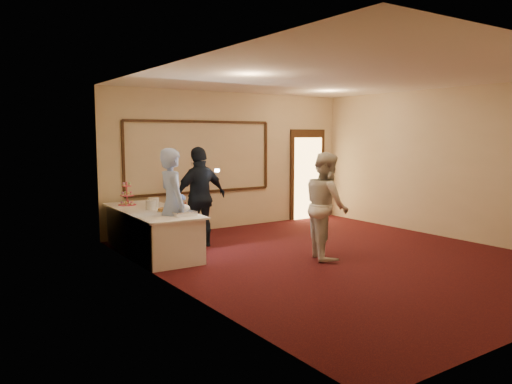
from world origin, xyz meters
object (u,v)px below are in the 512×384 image
(pavlova_tray, at_px, (181,210))
(plate_stack_b, at_px, (154,202))
(woman, at_px, (326,205))
(guest, at_px, (200,197))
(buffet_table, at_px, (152,231))
(plate_stack_a, at_px, (151,205))
(tart, at_px, (166,210))
(cupcake_stand, at_px, (127,196))
(man, at_px, (173,205))

(pavlova_tray, height_order, plate_stack_b, pavlova_tray)
(woman, distance_m, guest, 2.37)
(guest, bearing_deg, pavlova_tray, 38.68)
(buffet_table, bearing_deg, guest, -0.63)
(guest, bearing_deg, plate_stack_b, -25.74)
(plate_stack_a, xyz_separation_m, tart, (0.11, -0.39, -0.05))
(tart, xyz_separation_m, woman, (2.18, -1.63, 0.10))
(plate_stack_b, bearing_deg, guest, -19.11)
(buffet_table, relative_size, cupcake_stand, 5.49)
(buffet_table, bearing_deg, man, -82.78)
(buffet_table, height_order, plate_stack_a, plate_stack_a)
(buffet_table, relative_size, tart, 8.92)
(pavlova_tray, xyz_separation_m, guest, (0.77, 0.78, 0.08))
(plate_stack_a, xyz_separation_m, guest, (0.95, -0.05, 0.08))
(pavlova_tray, bearing_deg, tart, 98.98)
(cupcake_stand, distance_m, guest, 1.37)
(plate_stack_b, height_order, woman, woman)
(woman, xyz_separation_m, guest, (-1.34, 1.96, 0.03))
(buffet_table, height_order, guest, guest)
(tart, bearing_deg, guest, 21.66)
(plate_stack_a, height_order, plate_stack_b, plate_stack_b)
(pavlova_tray, bearing_deg, woman, -29.25)
(buffet_table, distance_m, woman, 3.07)
(plate_stack_a, height_order, man, man)
(woman, relative_size, guest, 0.96)
(cupcake_stand, height_order, plate_stack_a, cupcake_stand)
(tart, relative_size, woman, 0.16)
(cupcake_stand, bearing_deg, plate_stack_a, -78.05)
(pavlova_tray, distance_m, tart, 0.45)
(cupcake_stand, xyz_separation_m, man, (0.24, -1.49, -0.01))
(pavlova_tray, height_order, man, man)
(woman, bearing_deg, pavlova_tray, 84.69)
(cupcake_stand, bearing_deg, pavlova_tray, -78.06)
(plate_stack_b, bearing_deg, cupcake_stand, 120.21)
(woman, bearing_deg, plate_stack_a, 72.57)
(plate_stack_b, xyz_separation_m, tart, (-0.04, -0.61, -0.06))
(plate_stack_a, bearing_deg, guest, -3.11)
(buffet_table, relative_size, man, 1.42)
(buffet_table, xyz_separation_m, guest, (0.96, -0.01, 0.54))
(buffet_table, bearing_deg, plate_stack_b, 59.55)
(buffet_table, xyz_separation_m, woman, (2.29, -1.97, 0.51))
(buffet_table, distance_m, cupcake_stand, 0.98)
(cupcake_stand, relative_size, plate_stack_b, 2.30)
(woman, bearing_deg, tart, 77.21)
(man, relative_size, guest, 1.00)
(plate_stack_a, height_order, woman, woman)
(cupcake_stand, xyz_separation_m, tart, (0.26, -1.14, -0.14))
(tart, distance_m, guest, 0.91)
(pavlova_tray, xyz_separation_m, cupcake_stand, (-0.33, 1.58, 0.09))
(cupcake_stand, height_order, guest, guest)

